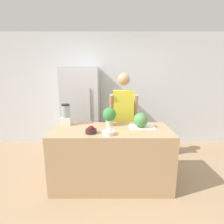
{
  "coord_description": "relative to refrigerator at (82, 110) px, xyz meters",
  "views": [
    {
      "loc": [
        0.01,
        -2.09,
        1.67
      ],
      "look_at": [
        0.0,
        0.41,
        1.13
      ],
      "focal_mm": 28.0,
      "sensor_mm": 36.0,
      "label": 1
    }
  ],
  "objects": [
    {
      "name": "counter_island",
      "position": [
        0.66,
        -1.31,
        -0.47
      ],
      "size": [
        1.75,
        0.75,
        0.88
      ],
      "color": "tan",
      "rests_on": "ground_plane"
    },
    {
      "name": "watermelon",
      "position": [
        1.1,
        -1.25,
        0.09
      ],
      "size": [
        0.22,
        0.22,
        0.22
      ],
      "color": "#4C8C47",
      "rests_on": "cutting_board"
    },
    {
      "name": "cutting_board",
      "position": [
        1.12,
        -1.23,
        -0.02
      ],
      "size": [
        0.38,
        0.27,
        0.01
      ],
      "color": "white",
      "rests_on": "counter_island"
    },
    {
      "name": "bowl_cream",
      "position": [
        0.62,
        -1.55,
        0.01
      ],
      "size": [
        0.17,
        0.17,
        0.1
      ],
      "color": "white",
      "rests_on": "counter_island"
    },
    {
      "name": "blender",
      "position": [
        -0.07,
        -1.08,
        0.13
      ],
      "size": [
        0.15,
        0.15,
        0.34
      ],
      "color": "silver",
      "rests_on": "counter_island"
    },
    {
      "name": "potted_plant",
      "position": [
        0.62,
        -1.11,
        0.13
      ],
      "size": [
        0.21,
        0.21,
        0.29
      ],
      "color": "beige",
      "rests_on": "counter_island"
    },
    {
      "name": "person",
      "position": [
        0.88,
        -0.62,
        -0.03
      ],
      "size": [
        0.51,
        0.27,
        1.69
      ],
      "color": "#333338",
      "rests_on": "ground_plane"
    },
    {
      "name": "ground_plane",
      "position": [
        0.66,
        -1.69,
        -0.91
      ],
      "size": [
        14.0,
        14.0,
        0.0
      ],
      "primitive_type": "plane",
      "color": "tan"
    },
    {
      "name": "wall_back",
      "position": [
        0.66,
        0.39,
        0.39
      ],
      "size": [
        8.0,
        0.06,
        2.6
      ],
      "color": "silver",
      "rests_on": "ground_plane"
    },
    {
      "name": "bowl_cherries",
      "position": [
        0.38,
        -1.5,
        0.01
      ],
      "size": [
        0.15,
        0.15,
        0.11
      ],
      "color": "#2D231E",
      "rests_on": "counter_island"
    },
    {
      "name": "refrigerator",
      "position": [
        0.0,
        0.0,
        0.0
      ],
      "size": [
        0.77,
        0.72,
        1.82
      ],
      "color": "#B7B7BC",
      "rests_on": "ground_plane"
    }
  ]
}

